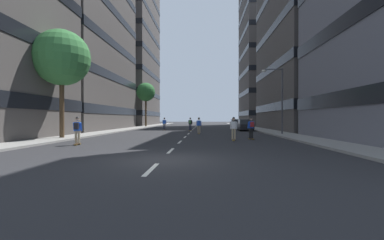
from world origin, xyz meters
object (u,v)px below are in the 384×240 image
(skater_3, at_px, (251,127))
(street_tree_mid, at_px, (146,92))
(skater_0, at_px, (164,123))
(parked_car_mid, at_px, (245,126))
(streetlamp_right, at_px, (278,94))
(skater_4, at_px, (199,125))
(skater_1, at_px, (77,129))
(parked_car_near, at_px, (236,124))
(skater_2, at_px, (234,128))
(skater_5, at_px, (190,123))
(street_tree_near, at_px, (62,58))

(skater_3, bearing_deg, street_tree_mid, 116.87)
(street_tree_mid, xyz_separation_m, skater_0, (5.77, -13.90, -5.76))
(parked_car_mid, relative_size, street_tree_mid, 0.52)
(streetlamp_right, distance_m, skater_4, 8.76)
(skater_0, relative_size, skater_4, 1.00)
(skater_0, distance_m, skater_1, 21.02)
(parked_car_near, relative_size, skater_3, 2.47)
(skater_0, relative_size, skater_2, 1.00)
(parked_car_mid, relative_size, skater_0, 2.47)
(parked_car_mid, height_order, skater_1, skater_1)
(streetlamp_right, bearing_deg, skater_4, 166.05)
(skater_3, distance_m, skater_5, 15.17)
(parked_car_near, distance_m, skater_4, 18.66)
(parked_car_mid, height_order, skater_0, skater_0)
(street_tree_near, bearing_deg, parked_car_mid, 42.34)
(parked_car_mid, bearing_deg, skater_1, -124.05)
(skater_1, bearing_deg, skater_5, 72.27)
(streetlamp_right, xyz_separation_m, skater_3, (-3.63, -5.49, -3.12))
(skater_0, xyz_separation_m, skater_4, (5.07, -8.54, 0.00))
(streetlamp_right, bearing_deg, street_tree_near, -162.56)
(skater_4, bearing_deg, parked_car_near, 71.05)
(skater_1, distance_m, skater_3, 12.66)
(street_tree_mid, height_order, skater_0, street_tree_mid)
(street_tree_near, height_order, skater_5, street_tree_near)
(street_tree_near, distance_m, skater_5, 18.20)
(skater_0, bearing_deg, skater_3, -59.63)
(parked_car_mid, distance_m, skater_4, 9.67)
(parked_car_near, xyz_separation_m, skater_1, (-13.43, -30.00, 0.32))
(parked_car_mid, distance_m, streetlamp_right, 10.28)
(street_tree_mid, height_order, skater_1, street_tree_mid)
(street_tree_mid, relative_size, skater_5, 4.76)
(parked_car_near, relative_size, street_tree_mid, 0.52)
(street_tree_mid, relative_size, skater_0, 4.76)
(street_tree_near, distance_m, skater_4, 14.49)
(skater_0, xyz_separation_m, skater_3, (9.38, -16.00, 0.03))
(skater_0, bearing_deg, parked_car_near, 39.29)
(skater_1, relative_size, skater_4, 1.00)
(parked_car_mid, relative_size, skater_1, 2.47)
(parked_car_near, xyz_separation_m, parked_car_mid, (0.00, -10.12, 0.00))
(skater_2, height_order, skater_3, same)
(skater_3, bearing_deg, skater_5, 111.71)
(street_tree_mid, bearing_deg, parked_car_mid, -41.41)
(skater_4, bearing_deg, skater_1, -120.83)
(street_tree_near, relative_size, skater_4, 4.85)
(parked_car_near, bearing_deg, streetlamp_right, -84.53)
(parked_car_near, bearing_deg, skater_3, -93.99)
(street_tree_mid, bearing_deg, skater_5, -58.90)
(skater_2, xyz_separation_m, skater_5, (-4.11, 15.18, 0.03))
(skater_0, height_order, skater_3, same)
(parked_car_near, bearing_deg, street_tree_near, -123.52)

